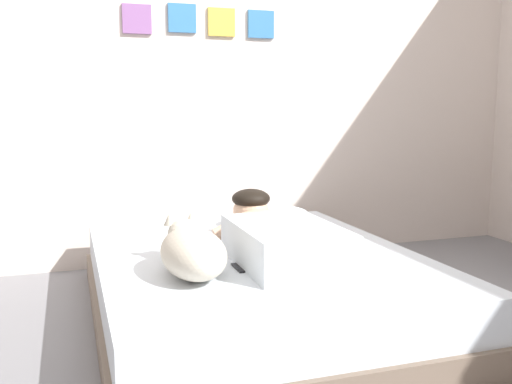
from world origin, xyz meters
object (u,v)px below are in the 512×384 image
at_px(person_lying, 275,234).
at_px(coffee_cup, 253,224).
at_px(dog, 192,251).
at_px(cell_phone, 243,267).
at_px(pillow, 267,215).
at_px(bed, 255,285).

distance_m(person_lying, coffee_cup, 0.57).
height_order(person_lying, dog, person_lying).
bearing_deg(dog, cell_phone, 5.68).
height_order(coffee_cup, cell_phone, coffee_cup).
bearing_deg(pillow, person_lying, -106.63).
bearing_deg(person_lying, dog, -158.57).
relative_size(bed, cell_phone, 13.67).
distance_m(dog, coffee_cup, 0.89).
xyz_separation_m(bed, dog, (-0.36, -0.26, 0.26)).
xyz_separation_m(bed, cell_phone, (-0.13, -0.24, 0.17)).
bearing_deg(pillow, bed, -114.18).
distance_m(bed, person_lying, 0.29).
distance_m(pillow, coffee_cup, 0.21).
relative_size(person_lying, cell_phone, 6.57).
relative_size(bed, person_lying, 2.08).
bearing_deg(dog, bed, 35.78).
xyz_separation_m(bed, coffee_cup, (0.14, 0.47, 0.20)).
xyz_separation_m(dog, coffee_cup, (0.50, 0.73, -0.07)).
relative_size(pillow, dog, 0.90).
bearing_deg(coffee_cup, pillow, 48.11).
distance_m(coffee_cup, cell_phone, 0.76).
relative_size(dog, coffee_cup, 4.60).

